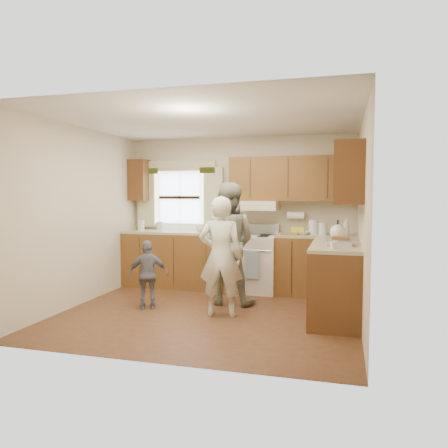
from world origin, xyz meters
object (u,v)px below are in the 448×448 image
(stove, at_px, (253,262))
(woman_left, at_px, (221,257))
(woman_right, at_px, (227,243))
(child, at_px, (148,275))

(stove, bearing_deg, woman_left, -94.35)
(woman_left, height_order, woman_right, woman_right)
(stove, xyz_separation_m, woman_right, (-0.20, -0.85, 0.40))
(woman_right, height_order, child, woman_right)
(stove, bearing_deg, woman_right, -103.50)
(woman_right, bearing_deg, stove, -103.52)
(woman_left, height_order, child, woman_left)
(stove, distance_m, woman_left, 1.54)
(stove, height_order, child, stove)
(child, bearing_deg, stove, -152.60)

